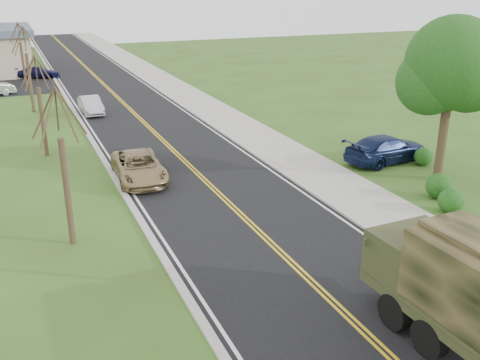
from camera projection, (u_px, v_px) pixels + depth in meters
ground at (383, 350)px, 14.64m from camera, size 160.00×160.00×0.00m
road at (111, 91)px, 49.06m from camera, size 8.00×120.00×0.01m
curb_right at (155, 87)px, 50.58m from camera, size 0.30×120.00×0.12m
sidewalk_right at (173, 86)px, 51.23m from camera, size 3.20×120.00×0.10m
curb_left at (64, 94)px, 47.51m from camera, size 0.30×120.00×0.10m
leafy_tree at (452, 71)px, 25.40m from camera, size 4.83×4.50×8.10m
bare_tree_a at (65, 179)px, 19.73m from camera, size 1.93×2.26×6.08m
bare_tree_b at (42, 114)px, 30.11m from camera, size 1.83×2.14×5.73m
bare_tree_c at (29, 76)px, 40.33m from camera, size 2.04×2.39×6.42m
bare_tree_d at (23, 59)px, 50.74m from camera, size 1.88×2.20×5.91m
suv_champagne at (139, 167)px, 26.99m from camera, size 2.52×5.07×1.38m
sedan_silver at (91, 105)px, 40.52m from camera, size 1.50×3.99×1.30m
pickup_navy at (386, 149)px, 29.68m from camera, size 5.43×2.85×1.50m
lot_car_navy at (39, 72)px, 55.40m from camera, size 4.50×2.89×1.21m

